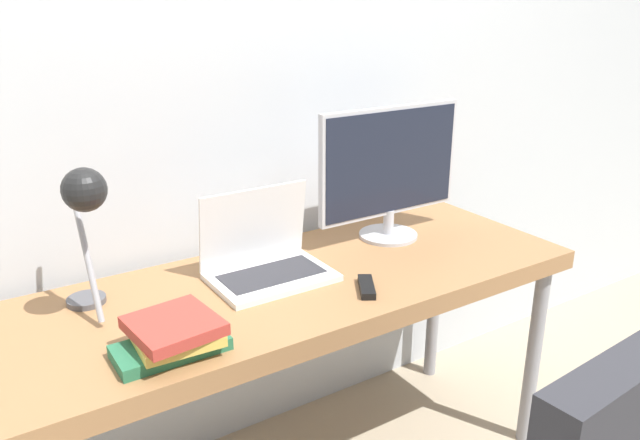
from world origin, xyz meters
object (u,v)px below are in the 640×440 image
object	(u,v)px
book_stack	(173,336)
laptop	(266,259)
desk_lamp	(85,209)
game_controller	(163,342)
monitor	(390,169)

from	to	relation	value
book_stack	laptop	bearing A→B (deg)	34.23
desk_lamp	game_controller	xyz separation A→B (m)	(0.09, -0.21, -0.29)
monitor	book_stack	bearing A→B (deg)	-160.38
game_controller	desk_lamp	bearing A→B (deg)	114.59
game_controller	book_stack	bearing A→B (deg)	-56.98
laptop	book_stack	distance (m)	0.46
laptop	desk_lamp	bearing A→B (deg)	-176.90
desk_lamp	laptop	bearing A→B (deg)	3.10
game_controller	monitor	bearing A→B (deg)	17.76
monitor	desk_lamp	distance (m)	1.00
laptop	book_stack	world-z (taller)	laptop
laptop	desk_lamp	distance (m)	0.55
desk_lamp	book_stack	size ratio (longest dim) A/B	1.60
laptop	desk_lamp	xyz separation A→B (m)	(-0.49, -0.03, 0.25)
laptop	game_controller	bearing A→B (deg)	-149.71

